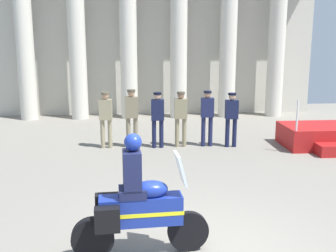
# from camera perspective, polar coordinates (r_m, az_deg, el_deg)

# --- Properties ---
(ground_plane) EXTENTS (28.22, 28.22, 0.00)m
(ground_plane) POSITION_cam_1_polar(r_m,az_deg,el_deg) (6.60, 3.88, -17.21)
(ground_plane) COLOR gray
(colonnade_backdrop) EXTENTS (13.87, 1.54, 6.88)m
(colonnade_backdrop) POSITION_cam_1_polar(r_m,az_deg,el_deg) (17.34, -2.11, 13.61)
(colonnade_backdrop) COLOR beige
(colonnade_backdrop) RESTS_ON ground_plane
(reviewing_stand) EXTENTS (2.69, 2.06, 1.55)m
(reviewing_stand) POSITION_cam_1_polar(r_m,az_deg,el_deg) (13.31, 21.47, -1.39)
(reviewing_stand) COLOR #A51919
(reviewing_stand) RESTS_ON ground_plane
(officer_in_row_0) EXTENTS (0.39, 0.24, 1.69)m
(officer_in_row_0) POSITION_cam_1_polar(r_m,az_deg,el_deg) (12.25, -8.70, 1.49)
(officer_in_row_0) COLOR gray
(officer_in_row_0) RESTS_ON ground_plane
(officer_in_row_1) EXTENTS (0.39, 0.24, 1.76)m
(officer_in_row_1) POSITION_cam_1_polar(r_m,az_deg,el_deg) (12.21, -5.11, 1.75)
(officer_in_row_1) COLOR #7A7056
(officer_in_row_1) RESTS_ON ground_plane
(officer_in_row_2) EXTENTS (0.39, 0.24, 1.68)m
(officer_in_row_2) POSITION_cam_1_polar(r_m,az_deg,el_deg) (12.15, -1.46, 1.49)
(officer_in_row_2) COLOR #141938
(officer_in_row_2) RESTS_ON ground_plane
(officer_in_row_3) EXTENTS (0.39, 0.24, 1.69)m
(officer_in_row_3) POSITION_cam_1_polar(r_m,az_deg,el_deg) (12.26, 1.80, 1.62)
(officer_in_row_3) COLOR #847A5B
(officer_in_row_3) RESTS_ON ground_plane
(officer_in_row_4) EXTENTS (0.39, 0.24, 1.70)m
(officer_in_row_4) POSITION_cam_1_polar(r_m,az_deg,el_deg) (12.37, 5.50, 1.71)
(officer_in_row_4) COLOR #191E42
(officer_in_row_4) RESTS_ON ground_plane
(officer_in_row_5) EXTENTS (0.39, 0.24, 1.65)m
(officer_in_row_5) POSITION_cam_1_polar(r_m,az_deg,el_deg) (12.39, 8.87, 1.49)
(officer_in_row_5) COLOR #141938
(officer_in_row_5) RESTS_ON ground_plane
(motorcycle_with_rider) EXTENTS (2.09, 0.72, 1.90)m
(motorcycle_with_rider) POSITION_cam_1_polar(r_m,az_deg,el_deg) (6.20, -4.49, -11.03)
(motorcycle_with_rider) COLOR black
(motorcycle_with_rider) RESTS_ON ground_plane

